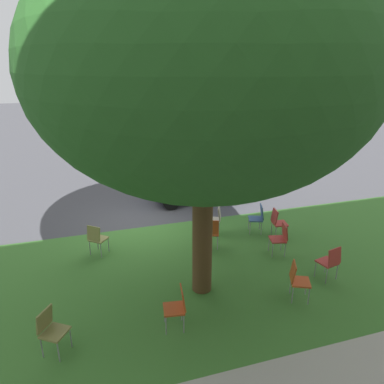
{
  "coord_description": "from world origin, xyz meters",
  "views": [
    {
      "loc": [
        1.62,
        10.5,
        4.95
      ],
      "look_at": [
        -1.38,
        0.7,
        1.2
      ],
      "focal_mm": 33.63,
      "sensor_mm": 36.0,
      "label": 1
    }
  ],
  "objects_px": {
    "chair_2": "(177,305)",
    "chair_6": "(211,231)",
    "parked_car": "(202,176)",
    "chair_4": "(97,237)",
    "chair_5": "(280,237)",
    "chair_9": "(258,217)",
    "chair_7": "(216,218)",
    "chair_1": "(297,278)",
    "chair_8": "(330,261)",
    "chair_3": "(278,221)",
    "street_tree": "(204,70)",
    "chair_0": "(51,328)"
  },
  "relations": [
    {
      "from": "chair_3",
      "to": "chair_0",
      "type": "bearing_deg",
      "value": 24.92
    },
    {
      "from": "chair_4",
      "to": "chair_5",
      "type": "bearing_deg",
      "value": 163.49
    },
    {
      "from": "street_tree",
      "to": "chair_7",
      "type": "distance_m",
      "value": 5.15
    },
    {
      "from": "chair_5",
      "to": "chair_7",
      "type": "distance_m",
      "value": 2.07
    },
    {
      "from": "chair_3",
      "to": "parked_car",
      "type": "distance_m",
      "value": 3.99
    },
    {
      "from": "chair_2",
      "to": "chair_8",
      "type": "relative_size",
      "value": 1.0
    },
    {
      "from": "chair_5",
      "to": "parked_car",
      "type": "xyz_separation_m",
      "value": [
        0.62,
        -4.75,
        0.32
      ]
    },
    {
      "from": "chair_3",
      "to": "chair_9",
      "type": "height_order",
      "value": "same"
    },
    {
      "from": "chair_3",
      "to": "chair_6",
      "type": "relative_size",
      "value": 1.0
    },
    {
      "from": "chair_2",
      "to": "chair_4",
      "type": "relative_size",
      "value": 1.0
    },
    {
      "from": "chair_6",
      "to": "chair_8",
      "type": "bearing_deg",
      "value": 133.22
    },
    {
      "from": "street_tree",
      "to": "chair_8",
      "type": "bearing_deg",
      "value": 169.96
    },
    {
      "from": "chair_1",
      "to": "parked_car",
      "type": "xyz_separation_m",
      "value": [
        -0.04,
        -6.61,
        0.32
      ]
    },
    {
      "from": "chair_6",
      "to": "parked_car",
      "type": "bearing_deg",
      "value": -105.02
    },
    {
      "from": "chair_5",
      "to": "chair_6",
      "type": "height_order",
      "value": "same"
    },
    {
      "from": "chair_7",
      "to": "chair_8",
      "type": "height_order",
      "value": "same"
    },
    {
      "from": "chair_2",
      "to": "chair_6",
      "type": "height_order",
      "value": "same"
    },
    {
      "from": "chair_4",
      "to": "chair_8",
      "type": "bearing_deg",
      "value": 151.45
    },
    {
      "from": "chair_8",
      "to": "chair_1",
      "type": "bearing_deg",
      "value": 20.03
    },
    {
      "from": "chair_1",
      "to": "chair_5",
      "type": "relative_size",
      "value": 1.0
    },
    {
      "from": "chair_1",
      "to": "parked_car",
      "type": "height_order",
      "value": "parked_car"
    },
    {
      "from": "chair_1",
      "to": "chair_3",
      "type": "height_order",
      "value": "same"
    },
    {
      "from": "chair_5",
      "to": "chair_9",
      "type": "bearing_deg",
      "value": -91.19
    },
    {
      "from": "street_tree",
      "to": "chair_1",
      "type": "relative_size",
      "value": 8.19
    },
    {
      "from": "chair_9",
      "to": "street_tree",
      "type": "bearing_deg",
      "value": 41.78
    },
    {
      "from": "chair_0",
      "to": "chair_7",
      "type": "distance_m",
      "value": 5.73
    },
    {
      "from": "chair_1",
      "to": "chair_5",
      "type": "bearing_deg",
      "value": -109.61
    },
    {
      "from": "street_tree",
      "to": "chair_5",
      "type": "height_order",
      "value": "street_tree"
    },
    {
      "from": "chair_2",
      "to": "chair_6",
      "type": "distance_m",
      "value": 3.31
    },
    {
      "from": "chair_4",
      "to": "chair_8",
      "type": "relative_size",
      "value": 1.0
    },
    {
      "from": "chair_2",
      "to": "chair_6",
      "type": "relative_size",
      "value": 1.0
    },
    {
      "from": "street_tree",
      "to": "chair_2",
      "type": "relative_size",
      "value": 8.19
    },
    {
      "from": "chair_9",
      "to": "chair_7",
      "type": "bearing_deg",
      "value": -13.13
    },
    {
      "from": "parked_car",
      "to": "chair_7",
      "type": "bearing_deg",
      "value": 78.85
    },
    {
      "from": "chair_1",
      "to": "parked_car",
      "type": "bearing_deg",
      "value": -90.38
    },
    {
      "from": "chair_2",
      "to": "chair_8",
      "type": "distance_m",
      "value": 3.91
    },
    {
      "from": "chair_0",
      "to": "chair_3",
      "type": "distance_m",
      "value": 6.74
    },
    {
      "from": "street_tree",
      "to": "chair_8",
      "type": "relative_size",
      "value": 8.19
    },
    {
      "from": "chair_0",
      "to": "chair_3",
      "type": "xyz_separation_m",
      "value": [
        -6.11,
        -2.84,
        0.0
      ]
    },
    {
      "from": "chair_1",
      "to": "chair_8",
      "type": "relative_size",
      "value": 1.0
    },
    {
      "from": "chair_1",
      "to": "chair_7",
      "type": "xyz_separation_m",
      "value": [
        0.56,
        -3.53,
        0.0
      ]
    },
    {
      "from": "chair_0",
      "to": "chair_6",
      "type": "xyz_separation_m",
      "value": [
        -4.02,
        -2.78,
        0.0
      ]
    },
    {
      "from": "chair_5",
      "to": "chair_8",
      "type": "relative_size",
      "value": 1.0
    },
    {
      "from": "chair_4",
      "to": "parked_car",
      "type": "height_order",
      "value": "parked_car"
    },
    {
      "from": "chair_5",
      "to": "chair_6",
      "type": "relative_size",
      "value": 1.0
    },
    {
      "from": "chair_8",
      "to": "chair_4",
      "type": "bearing_deg",
      "value": -28.55
    },
    {
      "from": "street_tree",
      "to": "chair_8",
      "type": "xyz_separation_m",
      "value": [
        -3.01,
        0.53,
        -4.27
      ]
    },
    {
      "from": "chair_1",
      "to": "chair_9",
      "type": "height_order",
      "value": "same"
    },
    {
      "from": "chair_6",
      "to": "chair_4",
      "type": "bearing_deg",
      "value": -10.1
    },
    {
      "from": "chair_2",
      "to": "chair_4",
      "type": "distance_m",
      "value": 3.63
    }
  ]
}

